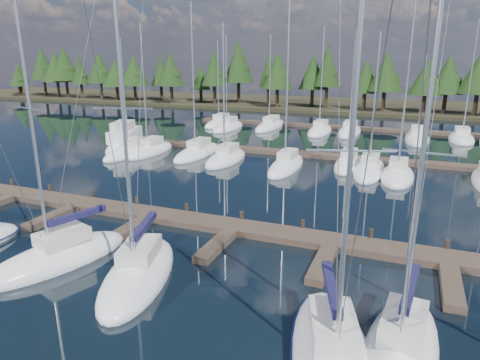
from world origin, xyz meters
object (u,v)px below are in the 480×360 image
at_px(front_sailboat_3, 139,273).
at_px(front_sailboat_4, 333,360).
at_px(front_sailboat_2, 58,257).
at_px(main_dock, 232,231).
at_px(front_sailboat_5, 399,355).
at_px(motor_yacht_left, 125,142).

height_order(front_sailboat_3, front_sailboat_4, front_sailboat_3).
height_order(front_sailboat_2, front_sailboat_3, front_sailboat_3).
bearing_deg(main_dock, front_sailboat_3, -107.23).
xyz_separation_m(front_sailboat_2, front_sailboat_5, (16.94, -1.47, -0.00)).
distance_m(main_dock, front_sailboat_5, 12.95).
xyz_separation_m(front_sailboat_4, motor_yacht_left, (-29.70, 28.77, 0.27)).
bearing_deg(motor_yacht_left, front_sailboat_5, -41.00).
distance_m(front_sailboat_2, motor_yacht_left, 30.14).
height_order(main_dock, front_sailboat_5, front_sailboat_5).
distance_m(front_sailboat_5, motor_yacht_left, 42.18).
bearing_deg(motor_yacht_left, main_dock, -41.44).
height_order(front_sailboat_3, motor_yacht_left, front_sailboat_3).
bearing_deg(motor_yacht_left, front_sailboat_4, -44.09).
height_order(front_sailboat_2, front_sailboat_4, front_sailboat_2).
xyz_separation_m(front_sailboat_3, front_sailboat_5, (12.01, -1.58, -0.01)).
xyz_separation_m(front_sailboat_2, motor_yacht_left, (-14.89, 26.20, 0.26)).
bearing_deg(front_sailboat_4, front_sailboat_2, 170.16).
bearing_deg(main_dock, motor_yacht_left, 138.56).
distance_m(front_sailboat_4, motor_yacht_left, 41.36).
distance_m(front_sailboat_2, front_sailboat_5, 17.01).
xyz_separation_m(front_sailboat_3, motor_yacht_left, (-19.82, 26.10, 0.25)).
bearing_deg(front_sailboat_3, front_sailboat_5, -7.48).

